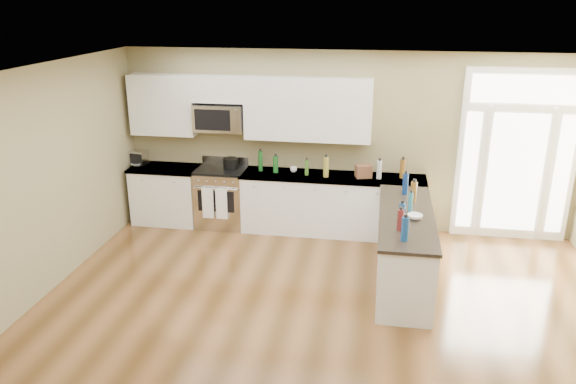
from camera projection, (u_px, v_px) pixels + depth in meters
The scene contains 18 objects.
ground at pixel (310, 380), 5.49m from camera, with size 8.00×8.00×0.00m, color #513516.
room_shell at pixel (313, 218), 4.92m from camera, with size 8.00×8.00×8.00m.
back_cabinet_left at pixel (167, 196), 9.23m from camera, with size 1.10×0.66×0.94m.
back_cabinet_right at pixel (332, 206), 8.80m from camera, with size 2.85×0.66×0.94m.
peninsula_cabinet at pixel (404, 250), 7.28m from camera, with size 0.69×2.32×0.94m.
upper_cabinet_left at pixel (163, 105), 8.87m from camera, with size 1.04×0.33×0.95m, color white.
upper_cabinet_right at pixel (308, 109), 8.51m from camera, with size 1.94×0.33×0.95m, color white.
upper_cabinet_short at pixel (219, 89), 8.64m from camera, with size 0.82×0.33×0.40m, color white.
microwave at pixel (220, 118), 8.75m from camera, with size 0.78×0.41×0.42m.
entry_door at pixel (516, 156), 8.33m from camera, with size 1.70×0.10×2.60m.
kitchen_range at pixel (222, 197), 9.07m from camera, with size 0.78×0.69×1.08m.
stockpot at pixel (231, 163), 8.93m from camera, with size 0.24×0.24×0.18m, color black.
toaster_oven at pixel (139, 157), 9.18m from camera, with size 0.27×0.21×0.23m, color silver.
cardboard_box at pixel (364, 171), 8.52m from camera, with size 0.23×0.17×0.19m, color brown.
bowl_left at pixel (137, 164), 9.14m from camera, with size 0.18×0.18×0.05m, color white.
bowl_peninsula at pixel (415, 217), 6.94m from camera, with size 0.19×0.19×0.06m, color white.
cup_counter at pixel (294, 169), 8.79m from camera, with size 0.11×0.11×0.08m, color white.
counter_bottles at pixel (363, 183), 7.84m from camera, with size 2.40×2.43×0.32m.
Camera 1 is at (0.55, -4.54, 3.56)m, focal length 35.00 mm.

